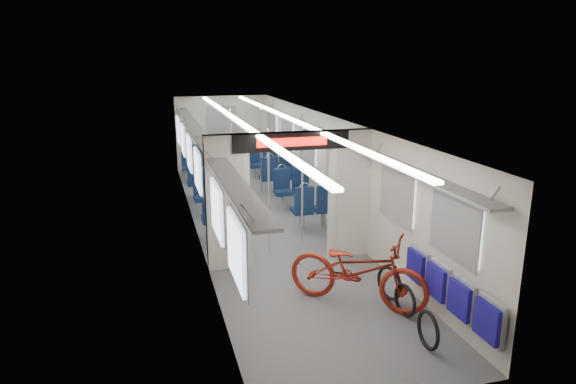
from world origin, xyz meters
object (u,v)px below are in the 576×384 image
object	(u,v)px
flip_bench	(449,290)
bike_hoop_a	(428,332)
seat_bay_near_right	(302,195)
bicycle	(357,270)
stanchion_near_left	(269,193)
seat_bay_far_right	(270,166)
bike_hoop_c	(389,285)
seat_bay_far_left	(202,168)
stanchion_near_right	(302,188)
stanchion_far_right	(260,155)
bike_hoop_b	(405,302)
stanchion_far_left	(232,157)
seat_bay_near_left	(219,201)

from	to	relation	value
flip_bench	bike_hoop_a	xyz separation A→B (m)	(-0.47, -0.32, -0.35)
flip_bench	seat_bay_near_right	distance (m)	5.22
bicycle	stanchion_near_left	world-z (taller)	stanchion_near_left
bike_hoop_a	seat_bay_far_right	xyz separation A→B (m)	(0.05, 8.62, 0.31)
bike_hoop_c	seat_bay_far_left	distance (m)	7.62
bicycle	flip_bench	xyz separation A→B (m)	(0.87, -1.00, 0.04)
stanchion_near_left	stanchion_near_right	size ratio (longest dim) A/B	1.00
flip_bench	stanchion_near_left	world-z (taller)	stanchion_near_left
stanchion_near_right	stanchion_far_right	bearing A→B (deg)	91.09
bike_hoop_b	seat_bay_near_right	world-z (taller)	seat_bay_near_right
stanchion_near_left	stanchion_far_right	distance (m)	3.54
bike_hoop_c	stanchion_far_right	size ratio (longest dim) A/B	0.23
stanchion_far_right	stanchion_far_left	bearing A→B (deg)	-179.86
bike_hoop_a	stanchion_far_left	world-z (taller)	stanchion_far_left
stanchion_near_right	stanchion_far_left	bearing A→B (deg)	103.09
bike_hoop_b	stanchion_far_left	distance (m)	6.52
seat_bay_near_left	stanchion_far_right	distance (m)	2.18
bicycle	stanchion_near_right	size ratio (longest dim) A/B	0.90
flip_bench	bike_hoop_c	world-z (taller)	flip_bench
stanchion_near_left	stanchion_far_left	size ratio (longest dim) A/B	1.00
seat_bay_far_left	seat_bay_far_right	xyz separation A→B (m)	(1.87, -0.08, -0.03)
stanchion_far_right	seat_bay_far_left	bearing A→B (deg)	129.28
bike_hoop_b	stanchion_near_left	world-z (taller)	stanchion_near_left
bike_hoop_a	seat_bay_near_left	size ratio (longest dim) A/B	0.25
bike_hoop_c	seat_bay_near_right	distance (m)	4.19
flip_bench	stanchion_near_right	world-z (taller)	stanchion_near_right
bicycle	stanchion_far_left	bearing A→B (deg)	48.12
seat_bay_near_right	seat_bay_near_left	bearing A→B (deg)	-178.76
bike_hoop_c	stanchion_far_right	bearing A→B (deg)	96.62
seat_bay_near_right	stanchion_near_right	size ratio (longest dim) A/B	0.83
bike_hoop_b	stanchion_far_right	bearing A→B (deg)	95.96
bike_hoop_c	seat_bay_near_left	world-z (taller)	seat_bay_near_left
flip_bench	seat_bay_near_right	bearing A→B (deg)	94.60
bike_hoop_b	stanchion_far_right	distance (m)	6.41
seat_bay_far_left	seat_bay_far_right	distance (m)	1.87
bike_hoop_b	stanchion_near_left	xyz separation A→B (m)	(-1.27, 2.82, 0.94)
bicycle	bike_hoop_a	world-z (taller)	bicycle
bike_hoop_a	bike_hoop_c	size ratio (longest dim) A/B	0.97
stanchion_near_left	stanchion_far_left	distance (m)	3.48
seat_bay_near_right	bike_hoop_c	bearing A→B (deg)	-88.85
seat_bay_far_right	bike_hoop_a	bearing A→B (deg)	-90.34
seat_bay_near_left	seat_bay_near_right	distance (m)	1.87
stanchion_near_right	stanchion_far_left	xyz separation A→B (m)	(-0.77, 3.31, 0.00)
bicycle	seat_bay_far_left	world-z (taller)	seat_bay_far_left
seat_bay_far_left	stanchion_near_right	bearing A→B (deg)	-74.59
bike_hoop_a	stanchion_near_left	xyz separation A→B (m)	(-1.15, 3.65, 0.92)
seat_bay_near_right	stanchion_near_left	distance (m)	2.31
bicycle	seat_bay_near_right	xyz separation A→B (m)	(0.45, 4.21, -0.02)
flip_bench	seat_bay_far_left	size ratio (longest dim) A/B	0.94
stanchion_near_right	stanchion_far_right	xyz separation A→B (m)	(-0.06, 3.31, 0.00)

